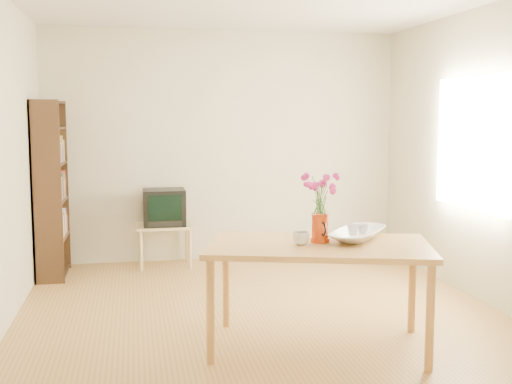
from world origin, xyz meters
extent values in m
plane|color=#A07238|center=(0.00, 0.00, 0.00)|extent=(4.50, 4.50, 0.00)
plane|color=beige|center=(0.00, 2.25, 1.30)|extent=(4.00, 0.00, 4.00)
plane|color=beige|center=(0.00, -2.25, 1.30)|extent=(4.00, 0.00, 4.00)
plane|color=beige|center=(2.00, 0.00, 1.30)|extent=(0.00, 4.50, 4.50)
plane|color=white|center=(1.98, 0.30, 1.40)|extent=(0.00, 1.30, 1.30)
cube|color=#B57D3E|center=(0.25, -0.74, 0.73)|extent=(1.73, 1.28, 0.04)
cylinder|color=#B57D3E|center=(-0.54, -0.91, 0.35)|extent=(0.06, 0.06, 0.71)
cylinder|color=#B57D3E|center=(0.83, -1.31, 0.35)|extent=(0.06, 0.06, 0.71)
cylinder|color=#B57D3E|center=(-0.33, -0.18, 0.35)|extent=(0.06, 0.06, 0.71)
cylinder|color=#B57D3E|center=(1.04, -0.57, 0.35)|extent=(0.06, 0.06, 0.71)
cube|color=tan|center=(-0.70, 1.97, 0.45)|extent=(0.60, 0.45, 0.03)
cylinder|color=tan|center=(-0.96, 1.78, 0.22)|extent=(0.04, 0.04, 0.43)
cylinder|color=tan|center=(-0.44, 1.78, 0.22)|extent=(0.04, 0.04, 0.43)
cylinder|color=tan|center=(-0.96, 2.15, 0.22)|extent=(0.04, 0.04, 0.43)
cylinder|color=tan|center=(-0.44, 2.15, 0.22)|extent=(0.04, 0.04, 0.43)
cube|color=black|center=(-1.85, 1.41, 0.90)|extent=(0.28, 0.02, 1.80)
cube|color=black|center=(-1.85, 2.09, 0.90)|extent=(0.28, 0.03, 1.80)
cube|color=black|center=(-1.98, 1.75, 0.90)|extent=(0.02, 0.70, 1.80)
cube|color=black|center=(-1.85, 1.75, 0.04)|extent=(0.27, 0.65, 0.02)
cube|color=black|center=(-1.85, 1.75, 0.40)|extent=(0.27, 0.65, 0.02)
cube|color=black|center=(-1.85, 1.75, 0.78)|extent=(0.27, 0.65, 0.02)
cube|color=black|center=(-1.85, 1.75, 1.16)|extent=(0.27, 0.65, 0.02)
cube|color=black|center=(-1.85, 1.75, 1.52)|extent=(0.27, 0.65, 0.02)
cube|color=black|center=(-1.85, 1.75, 1.78)|extent=(0.27, 0.65, 0.02)
cylinder|color=red|center=(0.27, -0.68, 0.85)|extent=(0.12, 0.12, 0.19)
cylinder|color=red|center=(0.27, -0.68, 0.76)|extent=(0.14, 0.14, 0.02)
cylinder|color=red|center=(0.27, -0.68, 0.95)|extent=(0.12, 0.12, 0.01)
cone|color=red|center=(0.27, -0.74, 0.92)|extent=(0.05, 0.07, 0.06)
torus|color=black|center=(0.28, -0.61, 0.86)|extent=(0.02, 0.10, 0.10)
imported|color=white|center=(0.12, -0.76, 0.80)|extent=(0.13, 0.13, 0.09)
imported|color=white|center=(0.57, -0.64, 0.96)|extent=(0.63, 0.63, 0.42)
imported|color=white|center=(0.53, -0.64, 0.92)|extent=(0.10, 0.10, 0.07)
imported|color=white|center=(0.62, -0.62, 0.92)|extent=(0.08, 0.08, 0.06)
cube|color=black|center=(-0.70, 1.97, 0.66)|extent=(0.45, 0.41, 0.39)
cube|color=black|center=(-0.70, 2.04, 0.68)|extent=(0.32, 0.23, 0.27)
cube|color=black|center=(-0.70, 1.76, 0.68)|extent=(0.35, 0.01, 0.27)
camera|label=1|loc=(-1.02, -5.01, 1.64)|focal=45.00mm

